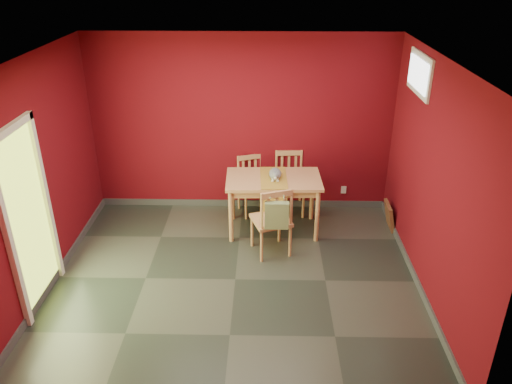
{
  "coord_description": "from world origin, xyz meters",
  "views": [
    {
      "loc": [
        0.37,
        -5.11,
        3.72
      ],
      "look_at": [
        0.25,
        0.45,
        1.0
      ],
      "focal_mm": 35.0,
      "sensor_mm": 36.0,
      "label": 1
    }
  ],
  "objects_px": {
    "dining_table": "(273,185)",
    "picture_frame": "(389,216)",
    "chair_near": "(272,220)",
    "tote_bag": "(277,215)",
    "chair_far_left": "(252,184)",
    "cat": "(275,172)",
    "chair_far_right": "(289,182)"
  },
  "relations": [
    {
      "from": "chair_far_left",
      "to": "tote_bag",
      "type": "bearing_deg",
      "value": -76.28
    },
    {
      "from": "dining_table",
      "to": "chair_near",
      "type": "relative_size",
      "value": 1.35
    },
    {
      "from": "tote_bag",
      "to": "picture_frame",
      "type": "distance_m",
      "value": 1.99
    },
    {
      "from": "cat",
      "to": "picture_frame",
      "type": "distance_m",
      "value": 1.84
    },
    {
      "from": "chair_far_right",
      "to": "tote_bag",
      "type": "distance_m",
      "value": 1.47
    },
    {
      "from": "chair_far_left",
      "to": "chair_near",
      "type": "relative_size",
      "value": 0.89
    },
    {
      "from": "cat",
      "to": "picture_frame",
      "type": "relative_size",
      "value": 0.92
    },
    {
      "from": "picture_frame",
      "to": "chair_near",
      "type": "bearing_deg",
      "value": -157.32
    },
    {
      "from": "picture_frame",
      "to": "dining_table",
      "type": "bearing_deg",
      "value": -176.84
    },
    {
      "from": "tote_bag",
      "to": "picture_frame",
      "type": "bearing_deg",
      "value": 29.42
    },
    {
      "from": "chair_near",
      "to": "picture_frame",
      "type": "bearing_deg",
      "value": 22.68
    },
    {
      "from": "chair_far_left",
      "to": "cat",
      "type": "bearing_deg",
      "value": -59.43
    },
    {
      "from": "chair_near",
      "to": "tote_bag",
      "type": "distance_m",
      "value": 0.3
    },
    {
      "from": "dining_table",
      "to": "chair_far_left",
      "type": "xyz_separation_m",
      "value": [
        -0.32,
        0.57,
        -0.27
      ]
    },
    {
      "from": "dining_table",
      "to": "chair_far_right",
      "type": "bearing_deg",
      "value": 66.57
    },
    {
      "from": "chair_far_left",
      "to": "chair_far_right",
      "type": "relative_size",
      "value": 0.93
    },
    {
      "from": "cat",
      "to": "chair_far_right",
      "type": "bearing_deg",
      "value": 69.63
    },
    {
      "from": "dining_table",
      "to": "chair_far_left",
      "type": "distance_m",
      "value": 0.71
    },
    {
      "from": "dining_table",
      "to": "cat",
      "type": "distance_m",
      "value": 0.19
    },
    {
      "from": "chair_far_left",
      "to": "chair_near",
      "type": "xyz_separation_m",
      "value": [
        0.3,
        -1.2,
        0.05
      ]
    },
    {
      "from": "picture_frame",
      "to": "tote_bag",
      "type": "bearing_deg",
      "value": -150.58
    },
    {
      "from": "chair_far_right",
      "to": "chair_near",
      "type": "xyz_separation_m",
      "value": [
        -0.27,
        -1.22,
        0.02
      ]
    },
    {
      "from": "dining_table",
      "to": "chair_far_right",
      "type": "distance_m",
      "value": 0.68
    },
    {
      "from": "chair_far_left",
      "to": "chair_far_right",
      "type": "bearing_deg",
      "value": 1.29
    },
    {
      "from": "chair_far_right",
      "to": "dining_table",
      "type": "bearing_deg",
      "value": -113.43
    },
    {
      "from": "chair_far_right",
      "to": "tote_bag",
      "type": "relative_size",
      "value": 2.24
    },
    {
      "from": "tote_bag",
      "to": "cat",
      "type": "bearing_deg",
      "value": 90.79
    },
    {
      "from": "dining_table",
      "to": "picture_frame",
      "type": "height_order",
      "value": "dining_table"
    },
    {
      "from": "chair_far_right",
      "to": "picture_frame",
      "type": "xyz_separation_m",
      "value": [
        1.45,
        -0.49,
        -0.3
      ]
    },
    {
      "from": "dining_table",
      "to": "picture_frame",
      "type": "distance_m",
      "value": 1.79
    },
    {
      "from": "dining_table",
      "to": "chair_near",
      "type": "xyz_separation_m",
      "value": [
        -0.02,
        -0.63,
        -0.21
      ]
    },
    {
      "from": "chair_far_left",
      "to": "tote_bag",
      "type": "height_order",
      "value": "tote_bag"
    }
  ]
}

